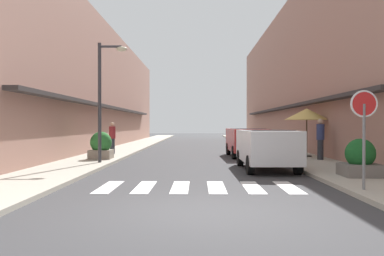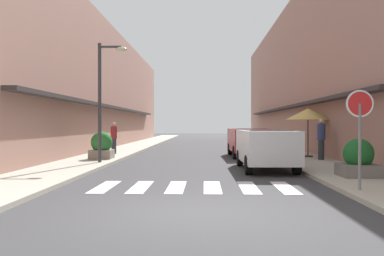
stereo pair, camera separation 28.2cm
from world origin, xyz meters
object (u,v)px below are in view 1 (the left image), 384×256
object	(u,v)px
street_lamp	(105,89)
cafe_umbrella	(307,114)
round_street_sign	(364,114)
pedestrian_walking_far	(320,138)
parked_car_near	(267,145)
parked_car_mid	(247,139)
pedestrian_walking_near	(112,137)
planter_corner	(360,160)
planter_midblock	(101,146)

from	to	relation	value
street_lamp	cafe_umbrella	xyz separation A→B (m)	(9.06, 3.13, -0.98)
round_street_sign	pedestrian_walking_far	distance (m)	8.50
parked_car_near	round_street_sign	xyz separation A→B (m)	(1.42, -5.29, 1.00)
parked_car_near	street_lamp	bearing A→B (deg)	165.33
parked_car_mid	pedestrian_walking_near	size ratio (longest dim) A/B	2.61
pedestrian_walking_near	round_street_sign	bearing A→B (deg)	-133.58
parked_car_mid	planter_corner	distance (m)	9.18
parked_car_near	pedestrian_walking_far	bearing A→B (deg)	46.66
round_street_sign	planter_corner	distance (m)	3.01
street_lamp	round_street_sign	bearing A→B (deg)	-41.88
parked_car_mid	planter_corner	size ratio (longest dim) A/B	3.87
pedestrian_walking_near	parked_car_mid	bearing A→B (deg)	-82.58
parked_car_mid	street_lamp	bearing A→B (deg)	-144.74
planter_corner	parked_car_mid	bearing A→B (deg)	104.76
parked_car_mid	street_lamp	xyz separation A→B (m)	(-6.33, -4.47, 2.21)
planter_midblock	pedestrian_walking_near	world-z (taller)	pedestrian_walking_near
planter_corner	round_street_sign	bearing A→B (deg)	-109.79
parked_car_mid	cafe_umbrella	bearing A→B (deg)	-26.19
pedestrian_walking_far	planter_corner	bearing A→B (deg)	-12.03
pedestrian_walking_near	pedestrian_walking_far	xyz separation A→B (m)	(9.91, -3.51, 0.08)
parked_car_mid	street_lamp	world-z (taller)	street_lamp
planter_corner	pedestrian_walking_far	xyz separation A→B (m)	(0.53, 5.79, 0.47)
cafe_umbrella	planter_corner	size ratio (longest dim) A/B	2.06
planter_corner	planter_midblock	world-z (taller)	planter_midblock
pedestrian_walking_far	cafe_umbrella	bearing A→B (deg)	177.88
pedestrian_walking_far	planter_midblock	bearing A→B (deg)	-98.97
street_lamp	cafe_umbrella	distance (m)	9.63
parked_car_mid	round_street_sign	xyz separation A→B (m)	(1.42, -11.42, 1.00)
round_street_sign	pedestrian_walking_near	size ratio (longest dim) A/B	1.42
cafe_umbrella	pedestrian_walking_far	bearing A→B (deg)	-85.36
round_street_sign	street_lamp	world-z (taller)	street_lamp
planter_midblock	pedestrian_walking_near	size ratio (longest dim) A/B	0.74
cafe_umbrella	parked_car_mid	bearing A→B (deg)	153.81
parked_car_mid	street_lamp	size ratio (longest dim) A/B	0.89
cafe_umbrella	pedestrian_walking_near	world-z (taller)	cafe_umbrella
round_street_sign	planter_midblock	world-z (taller)	round_street_sign
street_lamp	planter_midblock	world-z (taller)	street_lamp
parked_car_near	parked_car_mid	size ratio (longest dim) A/B	1.02
parked_car_mid	cafe_umbrella	distance (m)	3.28
parked_car_near	pedestrian_walking_near	bearing A→B (deg)	137.03
parked_car_near	planter_corner	size ratio (longest dim) A/B	3.93
street_lamp	planter_midblock	distance (m)	3.06
planter_corner	pedestrian_walking_near	bearing A→B (deg)	135.23
planter_midblock	pedestrian_walking_far	size ratio (longest dim) A/B	0.68
cafe_umbrella	pedestrian_walking_far	size ratio (longest dim) A/B	1.29
round_street_sign	street_lamp	size ratio (longest dim) A/B	0.48
round_street_sign	cafe_umbrella	xyz separation A→B (m)	(1.31, 10.08, 0.24)
cafe_umbrella	planter_corner	bearing A→B (deg)	-92.98
round_street_sign	pedestrian_walking_near	distance (m)	14.59
parked_car_near	planter_midblock	size ratio (longest dim) A/B	3.61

